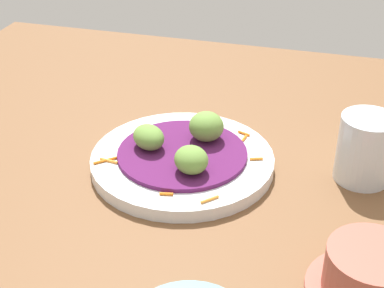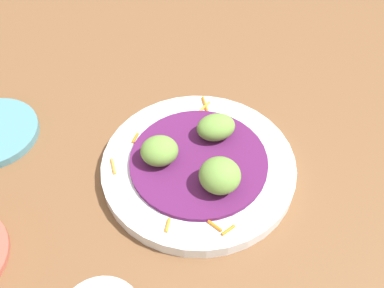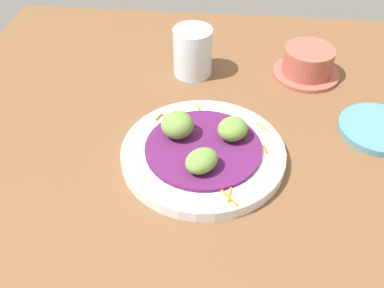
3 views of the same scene
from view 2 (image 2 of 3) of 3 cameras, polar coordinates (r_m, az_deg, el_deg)
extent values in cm
cube|color=brown|center=(67.53, -1.51, -0.96)|extent=(110.00, 110.00, 2.00)
cylinder|color=silver|center=(63.21, 0.82, -2.88)|extent=(26.71, 26.71, 1.93)
cylinder|color=#51194C|center=(62.20, 0.83, -2.14)|extent=(18.92, 18.92, 0.65)
cylinder|color=orange|center=(69.30, 1.77, 4.51)|extent=(2.85, 0.75, 0.40)
cylinder|color=orange|center=(69.66, 1.78, 4.80)|extent=(3.02, 2.78, 0.40)
cylinder|color=orange|center=(65.61, -7.11, 0.77)|extent=(1.85, 0.75, 0.40)
cylinder|color=orange|center=(56.43, 4.57, -10.67)|extent=(2.00, 1.13, 0.40)
cylinder|color=orange|center=(56.67, -3.07, -10.12)|extent=(1.89, 1.00, 0.40)
cylinder|color=orange|center=(56.62, 2.88, -10.18)|extent=(0.77, 2.12, 0.40)
cylinder|color=orange|center=(62.70, -9.83, -2.77)|extent=(2.11, 2.18, 0.40)
ellipsoid|color=olive|center=(63.66, 3.02, 2.11)|extent=(6.89, 6.84, 3.38)
ellipsoid|color=olive|center=(60.61, -3.93, -0.93)|extent=(6.76, 6.83, 3.66)
ellipsoid|color=olive|center=(57.68, 3.50, -3.95)|extent=(6.70, 6.81, 4.31)
camera|label=1|loc=(0.88, -59.94, 26.37)|focal=53.95mm
camera|label=3|loc=(0.90, 23.91, 46.97)|focal=42.22mm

